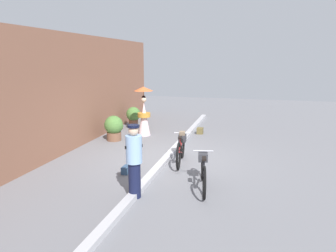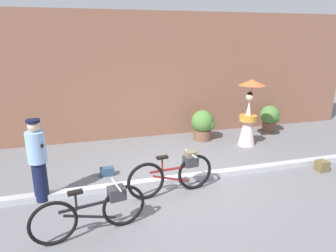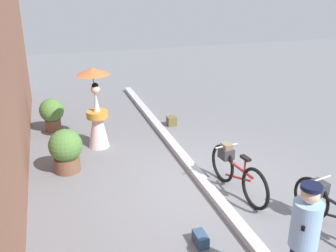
{
  "view_description": "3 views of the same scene",
  "coord_description": "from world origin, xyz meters",
  "px_view_note": "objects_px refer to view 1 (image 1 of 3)",
  "views": [
    {
      "loc": [
        -8.58,
        -2.33,
        2.91
      ],
      "look_at": [
        0.56,
        0.15,
        0.86
      ],
      "focal_mm": 33.35,
      "sensor_mm": 36.0,
      "label": 1
    },
    {
      "loc": [
        -1.91,
        -5.67,
        3.0
      ],
      "look_at": [
        -0.11,
        0.54,
        1.09
      ],
      "focal_mm": 32.65,
      "sensor_mm": 36.0,
      "label": 2
    },
    {
      "loc": [
        -5.75,
        2.61,
        3.71
      ],
      "look_at": [
        0.51,
        0.59,
        1.14
      ],
      "focal_mm": 40.67,
      "sensor_mm": 36.0,
      "label": 3
    }
  ],
  "objects_px": {
    "bicycle_near_officer": "(203,170)",
    "person_with_parasol": "(144,112)",
    "potted_plant_by_door": "(114,127)",
    "bicycle_far_side": "(181,148)",
    "potted_plant_small": "(134,116)",
    "person_officer": "(134,160)",
    "backpack_spare": "(126,170)",
    "backpack_on_pavement": "(200,131)"
  },
  "relations": [
    {
      "from": "bicycle_near_officer",
      "to": "person_with_parasol",
      "type": "distance_m",
      "value": 5.34
    },
    {
      "from": "bicycle_near_officer",
      "to": "potted_plant_by_door",
      "type": "xyz_separation_m",
      "value": [
        3.37,
        3.77,
        0.07
      ]
    },
    {
      "from": "bicycle_near_officer",
      "to": "bicycle_far_side",
      "type": "height_order",
      "value": "bicycle_far_side"
    },
    {
      "from": "person_with_parasol",
      "to": "potted_plant_small",
      "type": "relative_size",
      "value": 2.18
    },
    {
      "from": "person_officer",
      "to": "person_with_parasol",
      "type": "bearing_deg",
      "value": 17.4
    },
    {
      "from": "bicycle_far_side",
      "to": "person_with_parasol",
      "type": "relative_size",
      "value": 0.95
    },
    {
      "from": "person_officer",
      "to": "potted_plant_small",
      "type": "xyz_separation_m",
      "value": [
        6.7,
        2.64,
        -0.36
      ]
    },
    {
      "from": "potted_plant_by_door",
      "to": "backpack_spare",
      "type": "relative_size",
      "value": 2.99
    },
    {
      "from": "backpack_spare",
      "to": "bicycle_far_side",
      "type": "bearing_deg",
      "value": -44.09
    },
    {
      "from": "backpack_on_pavement",
      "to": "backpack_spare",
      "type": "relative_size",
      "value": 0.81
    },
    {
      "from": "potted_plant_small",
      "to": "person_with_parasol",
      "type": "bearing_deg",
      "value": -145.06
    },
    {
      "from": "potted_plant_by_door",
      "to": "person_officer",
      "type": "bearing_deg",
      "value": -150.32
    },
    {
      "from": "bicycle_far_side",
      "to": "potted_plant_by_door",
      "type": "xyz_separation_m",
      "value": [
        1.79,
        2.88,
        0.05
      ]
    },
    {
      "from": "backpack_on_pavement",
      "to": "bicycle_far_side",
      "type": "bearing_deg",
      "value": -179.38
    },
    {
      "from": "person_with_parasol",
      "to": "backpack_spare",
      "type": "height_order",
      "value": "person_with_parasol"
    },
    {
      "from": "bicycle_near_officer",
      "to": "person_with_parasol",
      "type": "xyz_separation_m",
      "value": [
        4.4,
        2.99,
        0.5
      ]
    },
    {
      "from": "potted_plant_small",
      "to": "backpack_on_pavement",
      "type": "relative_size",
      "value": 3.5
    },
    {
      "from": "bicycle_near_officer",
      "to": "person_with_parasol",
      "type": "bearing_deg",
      "value": 34.24
    },
    {
      "from": "backpack_on_pavement",
      "to": "person_with_parasol",
      "type": "bearing_deg",
      "value": 110.32
    },
    {
      "from": "backpack_spare",
      "to": "person_officer",
      "type": "bearing_deg",
      "value": -150.13
    },
    {
      "from": "bicycle_far_side",
      "to": "person_officer",
      "type": "height_order",
      "value": "person_officer"
    },
    {
      "from": "bicycle_near_officer",
      "to": "potted_plant_by_door",
      "type": "bearing_deg",
      "value": 48.21
    },
    {
      "from": "bicycle_far_side",
      "to": "potted_plant_small",
      "type": "xyz_separation_m",
      "value": [
        4.2,
        3.08,
        0.05
      ]
    },
    {
      "from": "bicycle_near_officer",
      "to": "potted_plant_small",
      "type": "bearing_deg",
      "value": 34.41
    },
    {
      "from": "bicycle_far_side",
      "to": "backpack_spare",
      "type": "bearing_deg",
      "value": 135.91
    },
    {
      "from": "bicycle_far_side",
      "to": "person_with_parasol",
      "type": "distance_m",
      "value": 3.55
    },
    {
      "from": "potted_plant_by_door",
      "to": "backpack_on_pavement",
      "type": "xyz_separation_m",
      "value": [
        1.79,
        -2.84,
        -0.36
      ]
    },
    {
      "from": "potted_plant_small",
      "to": "bicycle_near_officer",
      "type": "bearing_deg",
      "value": -145.59
    },
    {
      "from": "bicycle_near_officer",
      "to": "backpack_spare",
      "type": "xyz_separation_m",
      "value": [
        0.36,
        2.06,
        -0.31
      ]
    },
    {
      "from": "bicycle_far_side",
      "to": "potted_plant_by_door",
      "type": "distance_m",
      "value": 3.39
    },
    {
      "from": "bicycle_far_side",
      "to": "person_with_parasol",
      "type": "bearing_deg",
      "value": 36.77
    },
    {
      "from": "backpack_on_pavement",
      "to": "backpack_spare",
      "type": "bearing_deg",
      "value": 166.65
    },
    {
      "from": "potted_plant_by_door",
      "to": "backpack_on_pavement",
      "type": "distance_m",
      "value": 3.38
    },
    {
      "from": "person_officer",
      "to": "person_with_parasol",
      "type": "distance_m",
      "value": 5.57
    },
    {
      "from": "potted_plant_by_door",
      "to": "potted_plant_small",
      "type": "relative_size",
      "value": 1.06
    },
    {
      "from": "person_with_parasol",
      "to": "backpack_on_pavement",
      "type": "xyz_separation_m",
      "value": [
        0.77,
        -2.07,
        -0.78
      ]
    },
    {
      "from": "potted_plant_by_door",
      "to": "backpack_on_pavement",
      "type": "bearing_deg",
      "value": -57.79
    },
    {
      "from": "person_officer",
      "to": "backpack_on_pavement",
      "type": "xyz_separation_m",
      "value": [
        6.08,
        -0.4,
        -0.71
      ]
    },
    {
      "from": "person_officer",
      "to": "potted_plant_by_door",
      "type": "xyz_separation_m",
      "value": [
        4.29,
        2.44,
        -0.36
      ]
    },
    {
      "from": "bicycle_near_officer",
      "to": "bicycle_far_side",
      "type": "bearing_deg",
      "value": 29.31
    },
    {
      "from": "bicycle_near_officer",
      "to": "backpack_on_pavement",
      "type": "relative_size",
      "value": 7.25
    },
    {
      "from": "bicycle_near_officer",
      "to": "potted_plant_by_door",
      "type": "distance_m",
      "value": 5.06
    }
  ]
}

